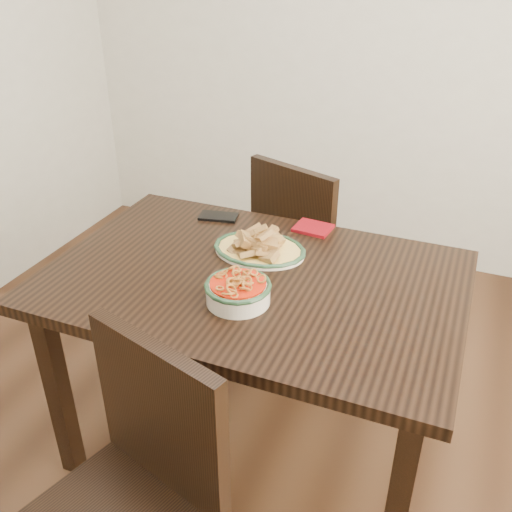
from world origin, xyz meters
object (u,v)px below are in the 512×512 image
at_px(smartphone, 218,216).
at_px(fish_plate, 259,241).
at_px(dining_table, 254,298).
at_px(chair_near, 133,491).
at_px(chair_far, 306,244).
at_px(noodle_bowl, 238,289).

bearing_deg(smartphone, fish_plate, -49.58).
bearing_deg(dining_table, chair_near, -93.58).
xyz_separation_m(chair_far, smartphone, (-0.24, -0.37, 0.26)).
xyz_separation_m(dining_table, chair_far, (-0.04, 0.71, -0.16)).
bearing_deg(fish_plate, dining_table, -75.20).
height_order(chair_far, chair_near, same).
height_order(chair_near, smartphone, chair_near).
bearing_deg(fish_plate, noodle_bowl, -80.03).
xyz_separation_m(fish_plate, smartphone, (-0.25, 0.19, -0.04)).
relative_size(dining_table, smartphone, 9.07).
distance_m(dining_table, chair_far, 0.73).
bearing_deg(chair_far, smartphone, 76.59).
bearing_deg(chair_near, dining_table, 103.45).
distance_m(chair_far, smartphone, 0.51).
bearing_deg(noodle_bowl, dining_table, 95.31).
bearing_deg(noodle_bowl, fish_plate, 99.97).
relative_size(dining_table, fish_plate, 4.19).
height_order(fish_plate, noodle_bowl, fish_plate).
relative_size(dining_table, chair_far, 1.47).
relative_size(chair_near, noodle_bowl, 4.47).
bearing_deg(fish_plate, smartphone, 141.84).
height_order(dining_table, chair_near, chair_near).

